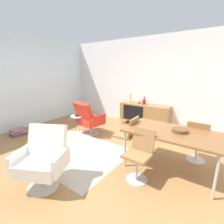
# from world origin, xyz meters

# --- Properties ---
(ground_plane) EXTENTS (8.32, 8.32, 0.00)m
(ground_plane) POSITION_xyz_m (0.00, 0.00, 0.00)
(ground_plane) COLOR #9E7242
(wall_back) EXTENTS (6.80, 0.12, 2.80)m
(wall_back) POSITION_xyz_m (0.00, 2.60, 1.40)
(wall_back) COLOR white
(wall_back) RESTS_ON ground_plane
(wall_window_left) EXTENTS (0.12, 5.60, 2.80)m
(wall_window_left) POSITION_xyz_m (-3.20, 0.00, 1.40)
(wall_window_left) COLOR silver
(wall_window_left) RESTS_ON ground_plane
(sideboard) EXTENTS (1.60, 0.45, 0.72)m
(sideboard) POSITION_xyz_m (-0.09, 2.30, 0.44)
(sideboard) COLOR olive
(sideboard) RESTS_ON ground_plane
(vase_cobalt) EXTENTS (0.09, 0.09, 0.32)m
(vase_cobalt) POSITION_xyz_m (-0.62, 2.30, 0.88)
(vase_cobalt) COLOR beige
(vase_cobalt) RESTS_ON sideboard
(vase_sculptural_dark) EXTENTS (0.14, 0.14, 0.17)m
(vase_sculptural_dark) POSITION_xyz_m (-0.30, 2.30, 0.81)
(vase_sculptural_dark) COLOR beige
(vase_sculptural_dark) RESTS_ON sideboard
(vase_ceramic_small) EXTENTS (0.11, 0.11, 0.24)m
(vase_ceramic_small) POSITION_xyz_m (-0.11, 2.30, 0.80)
(vase_ceramic_small) COLOR maroon
(vase_ceramic_small) RESTS_ON sideboard
(dining_table) EXTENTS (1.60, 0.90, 0.74)m
(dining_table) POSITION_xyz_m (1.32, 0.32, 0.70)
(dining_table) COLOR brown
(dining_table) RESTS_ON ground_plane
(wooden_bowl_on_table) EXTENTS (0.26, 0.26, 0.06)m
(wooden_bowl_on_table) POSITION_xyz_m (1.43, 0.36, 0.77)
(wooden_bowl_on_table) COLOR brown
(wooden_bowl_on_table) RESTS_ON dining_table
(dining_chair_front_left) EXTENTS (0.42, 0.44, 0.86)m
(dining_chair_front_left) POSITION_xyz_m (0.97, -0.24, 0.47)
(dining_chair_front_left) COLOR #9E7042
(dining_chair_front_left) RESTS_ON ground_plane
(dining_chair_near_window) EXTENTS (0.45, 0.42, 0.86)m
(dining_chair_near_window) POSITION_xyz_m (0.43, 0.33, 0.47)
(dining_chair_near_window) COLOR #9E7042
(dining_chair_near_window) RESTS_ON ground_plane
(dining_chair_back_right) EXTENTS (0.41, 0.43, 0.86)m
(dining_chair_back_right) POSITION_xyz_m (1.67, 0.88, 0.47)
(dining_chair_back_right) COLOR #9E7042
(dining_chair_back_right) RESTS_ON ground_plane
(lounge_chair_red) EXTENTS (0.77, 0.72, 0.95)m
(lounge_chair_red) POSITION_xyz_m (-1.07, 0.74, 0.47)
(lounge_chair_red) COLOR red
(lounge_chair_red) RESTS_ON ground_plane
(armchair_black_shell) EXTENTS (0.87, 0.86, 0.95)m
(armchair_black_shell) POSITION_xyz_m (-0.18, -1.23, 0.47)
(armchair_black_shell) COLOR silver
(armchair_black_shell) RESTS_ON ground_plane
(side_table_round) EXTENTS (0.44, 0.44, 0.52)m
(side_table_round) POSITION_xyz_m (-1.37, 0.62, 0.32)
(side_table_round) COLOR white
(side_table_round) RESTS_ON ground_plane
(fruit_bowl) EXTENTS (0.20, 0.20, 0.11)m
(fruit_bowl) POSITION_xyz_m (-1.37, 0.62, 0.56)
(fruit_bowl) COLOR #262628
(fruit_bowl) RESTS_ON side_table_round
(magazine_stack) EXTENTS (0.33, 0.40, 0.19)m
(magazine_stack) POSITION_xyz_m (-2.64, -0.48, 0.10)
(magazine_stack) COLOR red
(magazine_stack) RESTS_ON ground_plane
(area_rug) EXTENTS (2.20, 1.70, 0.01)m
(area_rug) POSITION_xyz_m (-0.61, -0.24, 0.00)
(area_rug) COLOR #B7AD99
(area_rug) RESTS_ON ground_plane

